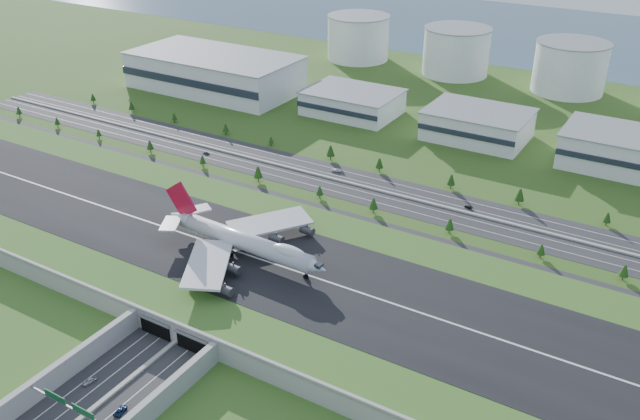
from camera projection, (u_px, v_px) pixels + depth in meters
The scene contains 19 objects.
ground at pixel (258, 275), 275.19m from camera, with size 1200.00×1200.00×0.00m, color #225219.
airfield_deck at pixel (258, 267), 273.19m from camera, with size 520.00×100.00×9.20m.
sign_gantry_near at pixel (70, 408), 199.88m from camera, with size 38.70×0.70×9.80m.
north_expressway at pixel (366, 188), 347.18m from camera, with size 560.00×36.00×0.12m, color #28282B.
tree_row at pixel (419, 193), 331.93m from camera, with size 507.30×48.69×8.39m.
hangar_west at pixel (215, 72), 486.95m from camera, with size 120.00×60.00×25.00m, color white.
hangar_mid_a at pixel (352, 103), 443.02m from camera, with size 58.00×42.00×15.00m, color white.
hangar_mid_b at pixel (477, 125), 403.88m from camera, with size 58.00×42.00×17.00m, color white.
hangar_mid_c at pixel (619, 150), 367.01m from camera, with size 58.00×42.00×19.00m, color white.
fuel_tank_a at pixel (358, 38), 556.62m from camera, with size 50.00×50.00×35.00m, color white.
fuel_tank_b at pixel (456, 52), 517.95m from camera, with size 50.00×50.00×35.00m, color white.
fuel_tank_c at pixel (570, 68), 479.28m from camera, with size 50.00×50.00×35.00m, color white.
bay_water at pixel (555, 35), 639.07m from camera, with size 1200.00×260.00×0.06m, color #375469.
boeing_747 at pixel (243, 241), 270.24m from camera, with size 80.50×75.98×24.87m.
car_0 at pixel (89, 381), 218.87m from camera, with size 1.91×4.75×1.62m, color #B7B8BC.
car_2 at pixel (120, 410), 207.39m from camera, with size 2.38×5.17×1.44m, color #0E1E46.
car_4 at pixel (206, 153), 385.80m from camera, with size 1.64×4.08×1.39m, color #56555A.
car_5 at pixel (468, 207), 326.85m from camera, with size 1.40×4.02×1.33m, color black.
car_7 at pixel (336, 170), 364.25m from camera, with size 2.30×5.65×1.64m, color silver.
Camera 1 is at (140.33, -185.01, 152.14)m, focal length 38.00 mm.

